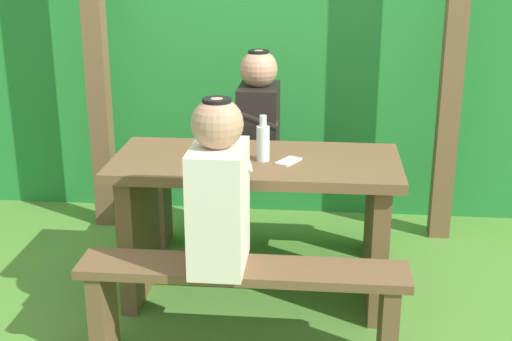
# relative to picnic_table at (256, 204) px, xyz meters

# --- Properties ---
(ground_plane) EXTENTS (12.00, 12.00, 0.00)m
(ground_plane) POSITION_rel_picnic_table_xyz_m (0.00, 0.00, -0.51)
(ground_plane) COLOR #4B812F
(hedge_backdrop) EXTENTS (6.40, 0.80, 2.09)m
(hedge_backdrop) POSITION_rel_picnic_table_xyz_m (0.00, 1.60, 0.54)
(hedge_backdrop) COLOR #247D31
(hedge_backdrop) RESTS_ON ground_plane
(pergola_post_left) EXTENTS (0.12, 0.12, 2.17)m
(pergola_post_left) POSITION_rel_picnic_table_xyz_m (-1.06, 0.89, 0.58)
(pergola_post_left) COLOR brown
(pergola_post_left) RESTS_ON ground_plane
(pergola_post_right) EXTENTS (0.12, 0.12, 2.17)m
(pergola_post_right) POSITION_rel_picnic_table_xyz_m (1.06, 0.89, 0.58)
(pergola_post_right) COLOR brown
(pergola_post_right) RESTS_ON ground_plane
(picnic_table) EXTENTS (1.40, 0.64, 0.75)m
(picnic_table) POSITION_rel_picnic_table_xyz_m (0.00, 0.00, 0.00)
(picnic_table) COLOR brown
(picnic_table) RESTS_ON ground_plane
(bench_near) EXTENTS (1.40, 0.24, 0.46)m
(bench_near) POSITION_rel_picnic_table_xyz_m (0.00, -0.59, -0.18)
(bench_near) COLOR brown
(bench_near) RESTS_ON ground_plane
(bench_far) EXTENTS (1.40, 0.24, 0.46)m
(bench_far) POSITION_rel_picnic_table_xyz_m (0.00, 0.59, -0.18)
(bench_far) COLOR brown
(bench_far) RESTS_ON ground_plane
(person_white_shirt) EXTENTS (0.25, 0.35, 0.72)m
(person_white_shirt) POSITION_rel_picnic_table_xyz_m (-0.10, -0.59, 0.29)
(person_white_shirt) COLOR silver
(person_white_shirt) RESTS_ON bench_near
(person_black_coat) EXTENTS (0.25, 0.35, 0.72)m
(person_black_coat) POSITION_rel_picnic_table_xyz_m (-0.04, 0.59, 0.29)
(person_black_coat) COLOR black
(person_black_coat) RESTS_ON bench_far
(drinking_glass) EXTENTS (0.07, 0.07, 0.10)m
(drinking_glass) POSITION_rel_picnic_table_xyz_m (-0.18, -0.09, 0.29)
(drinking_glass) COLOR silver
(drinking_glass) RESTS_ON picnic_table
(bottle_left) EXTENTS (0.06, 0.06, 0.22)m
(bottle_left) POSITION_rel_picnic_table_xyz_m (0.04, -0.03, 0.33)
(bottle_left) COLOR silver
(bottle_left) RESTS_ON picnic_table
(cell_phone) EXTENTS (0.13, 0.16, 0.01)m
(cell_phone) POSITION_rel_picnic_table_xyz_m (0.16, -0.04, 0.25)
(cell_phone) COLOR silver
(cell_phone) RESTS_ON picnic_table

